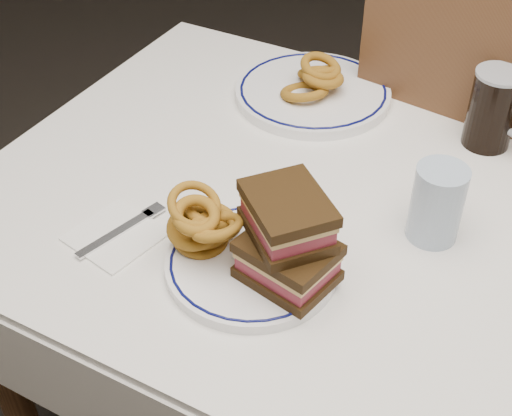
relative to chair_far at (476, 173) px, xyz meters
The scene contains 11 objects.
dining_table 0.49m from the chair_far, 99.95° to the right, with size 1.27×0.87×0.75m.
chair_far is the anchor object (origin of this frame).
main_plate 0.72m from the chair_far, 105.63° to the right, with size 0.25×0.25×0.02m.
reuben_sandwich 0.73m from the chair_far, 101.14° to the right, with size 0.16×0.15×0.13m.
onion_rings_main 0.76m from the chair_far, 111.31° to the right, with size 0.13×0.11×0.11m.
ketchup_ramekin 0.65m from the chair_far, 110.49° to the right, with size 0.05×0.05×0.03m.
beer_mug 0.33m from the chair_far, 81.43° to the right, with size 0.12×0.08×0.14m.
water_glass 0.54m from the chair_far, 87.84° to the right, with size 0.08×0.08×0.12m, color #A2B8D1.
far_plate 0.42m from the chair_far, 147.37° to the right, with size 0.30×0.30×0.02m.
onion_rings_far 0.44m from the chair_far, 147.25° to the right, with size 0.11×0.15×0.08m.
napkin_fork 0.83m from the chair_far, 119.64° to the right, with size 0.14×0.16×0.01m.
Camera 1 is at (0.25, -0.83, 1.47)m, focal length 50.00 mm.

